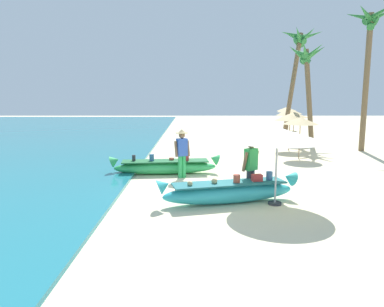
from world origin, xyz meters
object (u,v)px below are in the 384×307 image
Objects in this scene: person_vendor_hatted at (182,150)px; person_tourist_customer at (250,166)px; palm_tree_leaning_seaward at (369,39)px; boat_cyan_foreground at (229,191)px; palm_tree_tall_inland at (298,51)px; boat_green_midground at (165,166)px; patio_umbrella_large at (277,135)px; palm_tree_mid_cluster at (307,65)px.

person_tourist_customer is at bearing -50.03° from person_vendor_hatted.
boat_cyan_foreground is at bearing -131.03° from palm_tree_leaning_seaward.
person_tourist_customer is 14.36m from palm_tree_tall_inland.
palm_tree_leaning_seaward is (9.83, 5.44, 5.35)m from boat_green_midground.
patio_umbrella_large is at bearing -6.38° from boat_cyan_foreground.
person_tourist_customer reaches higher than boat_cyan_foreground.
boat_cyan_foreground is 12.98m from palm_tree_mid_cluster.
palm_tree_leaning_seaward reaches higher than person_vendor_hatted.
boat_green_midground is 5.15m from patio_umbrella_large.
boat_cyan_foreground is at bearing -139.67° from person_tourist_customer.
person_tourist_customer is 0.24× the size of palm_tree_tall_inland.
person_tourist_customer is 0.68× the size of patio_umbrella_large.
patio_umbrella_large reaches higher than boat_green_midground.
boat_green_midground is at bearing 136.69° from person_vendor_hatted.
person_vendor_hatted is at bearing -130.15° from palm_tree_mid_cluster.
boat_cyan_foreground is at bearing -112.75° from palm_tree_tall_inland.
patio_umbrella_large is (2.58, -3.09, 0.89)m from person_vendor_hatted.
palm_tree_leaning_seaward is 1.26× the size of palm_tree_mid_cluster.
palm_tree_tall_inland is 1.22× the size of palm_tree_mid_cluster.
palm_tree_leaning_seaward is at bearing 28.93° from boat_green_midground.
patio_umbrella_large is (0.56, -0.68, 0.96)m from person_tourist_customer.
palm_tree_mid_cluster is (-2.41, 2.02, -1.08)m from palm_tree_leaning_seaward.
patio_umbrella_large reaches higher than boat_cyan_foreground.
person_vendor_hatted is at bearing -43.31° from boat_green_midground.
person_tourist_customer is at bearing -130.37° from palm_tree_leaning_seaward.
palm_tree_leaning_seaward is at bearing -61.70° from palm_tree_tall_inland.
person_vendor_hatted is 0.71× the size of patio_umbrella_large.
boat_cyan_foreground is 0.57× the size of palm_tree_tall_inland.
boat_cyan_foreground is 0.55× the size of palm_tree_leaning_seaward.
person_vendor_hatted is 1.05× the size of person_tourist_customer.
patio_umbrella_large is at bearing -125.96° from palm_tree_leaning_seaward.
person_vendor_hatted is at bearing 129.79° from patio_umbrella_large.
patio_umbrella_large is at bearing -110.71° from palm_tree_mid_cluster.
palm_tree_leaning_seaward is at bearing -39.92° from palm_tree_mid_cluster.
person_tourist_customer is (2.02, -2.41, -0.07)m from person_vendor_hatted.
boat_green_midground is 0.59× the size of palm_tree_tall_inland.
boat_cyan_foreground is 2.41× the size of person_tourist_customer.
person_vendor_hatted is at bearing -123.98° from palm_tree_tall_inland.
palm_tree_tall_inland reaches higher than boat_cyan_foreground.
palm_tree_leaning_seaward is at bearing 48.97° from boat_cyan_foreground.
patio_umbrella_large is 11.88m from palm_tree_leaning_seaward.
boat_green_midground is at bearing -134.89° from palm_tree_mid_cluster.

